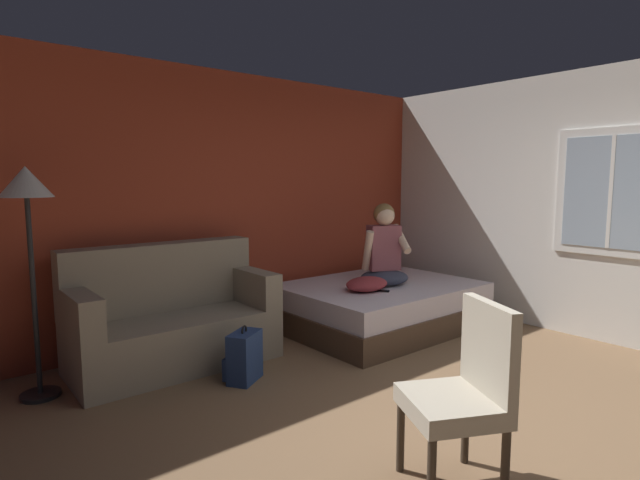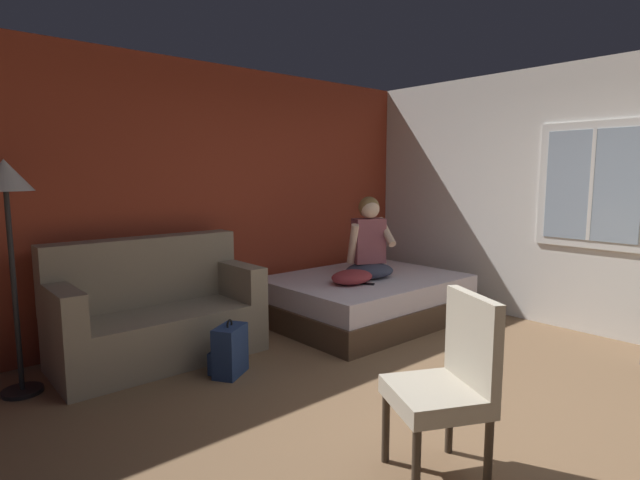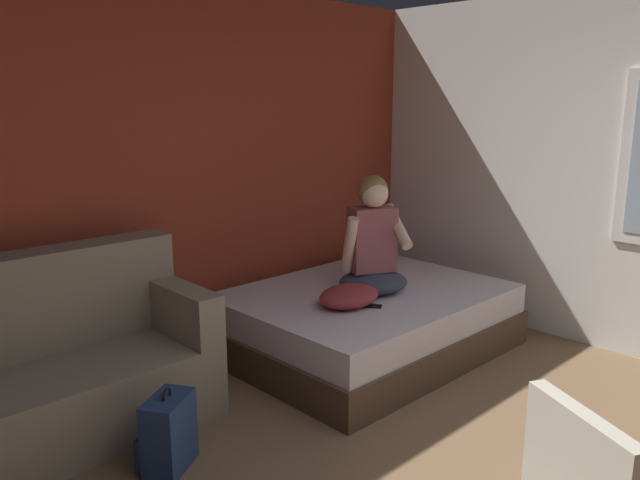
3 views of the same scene
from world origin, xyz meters
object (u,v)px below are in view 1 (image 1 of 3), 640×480
object	(u,v)px
couch	(172,319)
side_chair	(465,389)
person_seated	(384,252)
backpack	(244,357)
floor_lamp	(27,204)
bed	(380,305)
throw_pillow	(367,284)
cell_phone	(382,291)

from	to	relation	value
couch	side_chair	world-z (taller)	couch
person_seated	backpack	world-z (taller)	person_seated
couch	floor_lamp	xyz separation A→B (m)	(-1.05, -0.04, 1.04)
bed	throw_pillow	world-z (taller)	throw_pillow
bed	side_chair	xyz separation A→B (m)	(-1.76, -2.28, 0.30)
bed	couch	distance (m)	2.25
side_chair	cell_phone	world-z (taller)	side_chair
backpack	floor_lamp	xyz separation A→B (m)	(-1.32, 0.71, 1.24)
couch	person_seated	distance (m)	2.29
side_chair	person_seated	size ratio (longest dim) A/B	1.12
bed	floor_lamp	bearing A→B (deg)	173.73
person_seated	cell_phone	distance (m)	0.50
person_seated	throw_pillow	xyz separation A→B (m)	(-0.36, -0.10, -0.29)
backpack	throw_pillow	world-z (taller)	throw_pillow
backpack	floor_lamp	bearing A→B (deg)	151.93
side_chair	throw_pillow	world-z (taller)	side_chair
backpack	side_chair	bearing A→B (deg)	-84.98
person_seated	floor_lamp	xyz separation A→B (m)	(-3.25, 0.41, 0.59)
throw_pillow	cell_phone	xyz separation A→B (m)	(0.09, -0.13, -0.07)
person_seated	throw_pillow	world-z (taller)	person_seated
side_chair	cell_phone	xyz separation A→B (m)	(1.49, 1.99, -0.05)
throw_pillow	floor_lamp	size ratio (longest dim) A/B	0.28
bed	throw_pillow	bearing A→B (deg)	-156.98
side_chair	floor_lamp	size ratio (longest dim) A/B	0.58
throw_pillow	floor_lamp	distance (m)	3.07
couch	side_chair	xyz separation A→B (m)	(0.44, -2.68, 0.14)
couch	floor_lamp	size ratio (longest dim) A/B	1.00
side_chair	backpack	bearing A→B (deg)	95.02
person_seated	backpack	distance (m)	2.05
person_seated	couch	bearing A→B (deg)	168.45
backpack	couch	bearing A→B (deg)	110.21
bed	side_chair	distance (m)	2.90
bed	floor_lamp	distance (m)	3.49
person_seated	floor_lamp	world-z (taller)	floor_lamp
backpack	throw_pillow	bearing A→B (deg)	7.00
cell_phone	couch	bearing A→B (deg)	125.08
bed	backpack	world-z (taller)	bed
bed	floor_lamp	world-z (taller)	floor_lamp
person_seated	cell_phone	xyz separation A→B (m)	(-0.27, -0.23, -0.35)
couch	cell_phone	size ratio (longest dim) A/B	11.86
side_chair	person_seated	distance (m)	2.85
bed	cell_phone	xyz separation A→B (m)	(-0.27, -0.28, 0.25)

